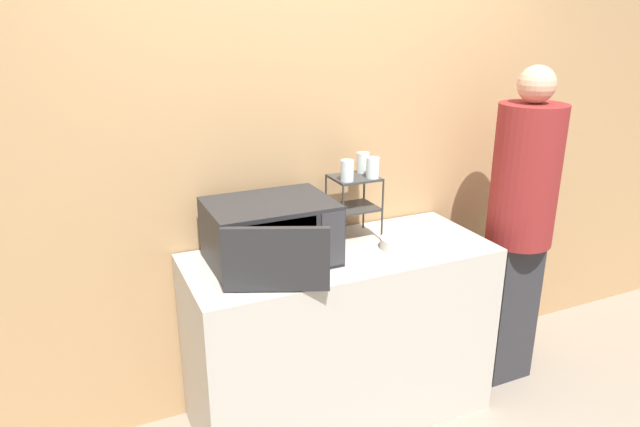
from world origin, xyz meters
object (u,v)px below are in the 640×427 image
object	(u,v)px
glass_back_right	(363,163)
dish_rack	(354,194)
glass_front_right	(373,168)
microwave	(271,233)
glass_front_left	(347,171)
person	(521,214)
bowl	(398,243)

from	to	relation	value
glass_back_right	dish_rack	bearing A→B (deg)	-145.33
dish_rack	glass_front_right	xyz separation A→B (m)	(0.07, -0.06, 0.14)
microwave	glass_front_left	xyz separation A→B (m)	(0.42, 0.07, 0.23)
dish_rack	glass_front_left	distance (m)	0.17
glass_front_left	glass_front_right	xyz separation A→B (m)	(0.14, -0.00, 0.00)
microwave	person	size ratio (longest dim) A/B	0.35
dish_rack	glass_front_right	distance (m)	0.17
glass_front_right	person	xyz separation A→B (m)	(0.81, -0.19, -0.30)
glass_front_right	person	bearing A→B (deg)	-13.12
microwave	bowl	xyz separation A→B (m)	(0.62, -0.10, -0.12)
glass_front_left	person	xyz separation A→B (m)	(0.95, -0.19, -0.30)
glass_front_left	bowl	world-z (taller)	glass_front_left
glass_front_right	person	world-z (taller)	person
glass_back_right	microwave	bearing A→B (deg)	-162.91
dish_rack	person	size ratio (longest dim) A/B	0.18
microwave	dish_rack	xyz separation A→B (m)	(0.49, 0.12, 0.09)
dish_rack	person	distance (m)	0.93
dish_rack	person	xyz separation A→B (m)	(0.88, -0.25, -0.15)
glass_back_right	person	distance (m)	0.91
glass_front_left	microwave	bearing A→B (deg)	-170.91
dish_rack	bowl	size ratio (longest dim) A/B	1.87
microwave	glass_front_left	distance (m)	0.49
microwave	glass_front_right	distance (m)	0.61
microwave	person	bearing A→B (deg)	-5.25
dish_rack	glass_front_left	world-z (taller)	glass_front_left
glass_front_right	dish_rack	bearing A→B (deg)	139.78
microwave	bowl	world-z (taller)	microwave
microwave	glass_front_left	size ratio (longest dim) A/B	5.96
dish_rack	bowl	xyz separation A→B (m)	(0.13, -0.22, -0.20)
microwave	person	world-z (taller)	person
microwave	glass_front_right	xyz separation A→B (m)	(0.56, 0.06, 0.23)
microwave	glass_front_right	world-z (taller)	glass_front_right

